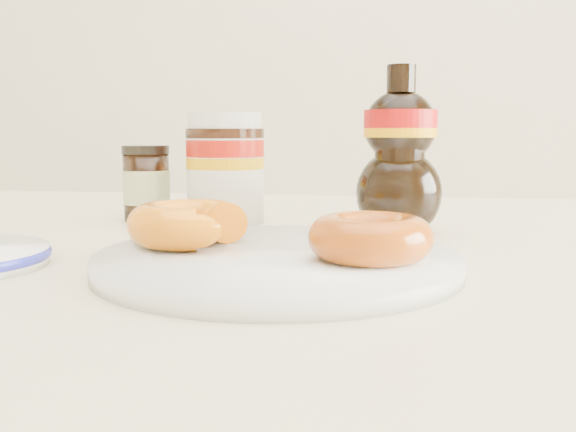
# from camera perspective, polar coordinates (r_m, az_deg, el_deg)

# --- Properties ---
(dining_table) EXTENTS (1.40, 0.90, 0.75)m
(dining_table) POSITION_cam_1_polar(r_m,az_deg,el_deg) (0.63, -0.11, -9.75)
(dining_table) COLOR beige
(dining_table) RESTS_ON ground
(plate) EXTENTS (0.28, 0.28, 0.01)m
(plate) POSITION_cam_1_polar(r_m,az_deg,el_deg) (0.49, -0.89, -3.97)
(plate) COLOR white
(plate) RESTS_ON dining_table
(donut_bitten) EXTENTS (0.12, 0.12, 0.03)m
(donut_bitten) POSITION_cam_1_polar(r_m,az_deg,el_deg) (0.53, -8.88, -0.68)
(donut_bitten) COLOR orange
(donut_bitten) RESTS_ON plate
(donut_whole) EXTENTS (0.09, 0.09, 0.03)m
(donut_whole) POSITION_cam_1_polar(r_m,az_deg,el_deg) (0.46, 7.33, -1.90)
(donut_whole) COLOR #993A09
(donut_whole) RESTS_ON plate
(nutella_jar) EXTENTS (0.09, 0.09, 0.13)m
(nutella_jar) POSITION_cam_1_polar(r_m,az_deg,el_deg) (0.74, -5.60, 4.63)
(nutella_jar) COLOR white
(nutella_jar) RESTS_ON dining_table
(syrup_bottle) EXTENTS (0.11, 0.10, 0.17)m
(syrup_bottle) POSITION_cam_1_polar(r_m,az_deg,el_deg) (0.67, 9.90, 5.77)
(syrup_bottle) COLOR black
(syrup_bottle) RESTS_ON dining_table
(dark_jar) EXTENTS (0.06, 0.06, 0.09)m
(dark_jar) POSITION_cam_1_polar(r_m,az_deg,el_deg) (0.78, -12.46, 2.80)
(dark_jar) COLOR black
(dark_jar) RESTS_ON dining_table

